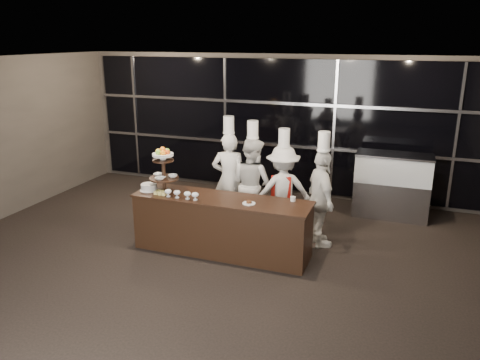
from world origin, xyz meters
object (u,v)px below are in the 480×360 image
(chef_d, at_px, (321,198))
(layer_cake, at_px, (149,187))
(buffet_counter, at_px, (222,225))
(chef_a, at_px, (229,178))
(chef_b, at_px, (252,183))
(display_case, at_px, (392,182))
(display_stand, at_px, (163,166))
(chef_c, at_px, (283,190))

(chef_d, bearing_deg, layer_cake, -162.39)
(buffet_counter, relative_size, chef_a, 1.42)
(buffet_counter, xyz_separation_m, chef_b, (0.13, 1.12, 0.38))
(layer_cake, height_order, chef_b, chef_b)
(layer_cake, height_order, display_case, display_case)
(layer_cake, bearing_deg, chef_a, 53.31)
(chef_b, xyz_separation_m, chef_d, (1.28, -0.32, -0.02))
(display_stand, xyz_separation_m, chef_d, (2.42, 0.80, -0.51))
(chef_a, relative_size, chef_b, 1.02)
(chef_a, relative_size, chef_d, 1.04)
(display_stand, bearing_deg, chef_c, 32.21)
(layer_cake, distance_m, chef_c, 2.27)
(display_stand, bearing_deg, layer_cake, -169.14)
(display_case, height_order, chef_b, chef_b)
(display_stand, distance_m, chef_d, 2.60)
(display_case, distance_m, chef_a, 3.11)
(layer_cake, relative_size, chef_a, 0.15)
(chef_c, bearing_deg, chef_b, 175.32)
(display_stand, distance_m, chef_c, 2.08)
(buffet_counter, xyz_separation_m, layer_cake, (-1.26, -0.05, 0.51))
(buffet_counter, relative_size, layer_cake, 9.47)
(display_stand, xyz_separation_m, chef_c, (1.70, 1.07, -0.54))
(layer_cake, bearing_deg, display_stand, 10.86)
(chef_a, height_order, chef_c, chef_a)
(layer_cake, xyz_separation_m, chef_b, (1.39, 1.17, -0.13))
(buffet_counter, xyz_separation_m, chef_d, (1.42, 0.80, 0.36))
(layer_cake, xyz_separation_m, chef_c, (1.96, 1.12, -0.17))
(chef_a, xyz_separation_m, chef_c, (1.04, -0.12, -0.08))
(layer_cake, bearing_deg, buffet_counter, 2.27)
(display_case, bearing_deg, chef_d, -120.27)
(display_stand, bearing_deg, chef_b, 44.65)
(display_stand, distance_m, chef_b, 1.67)
(buffet_counter, xyz_separation_m, display_stand, (-1.00, -0.00, 0.87))
(chef_a, distance_m, chef_c, 1.05)
(buffet_counter, bearing_deg, display_stand, -179.99)
(chef_a, bearing_deg, layer_cake, -126.69)
(chef_b, bearing_deg, chef_c, -4.68)
(chef_a, bearing_deg, chef_b, -8.69)
(buffet_counter, distance_m, display_case, 3.56)
(chef_c, xyz_separation_m, chef_d, (0.71, -0.27, 0.03))
(chef_a, bearing_deg, display_case, 26.35)
(chef_a, height_order, chef_d, chef_a)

